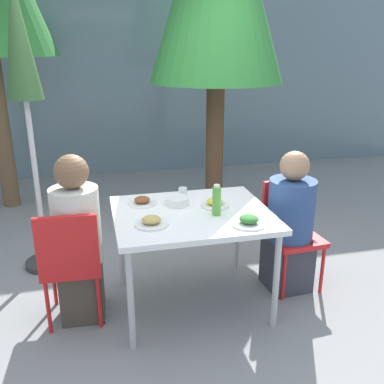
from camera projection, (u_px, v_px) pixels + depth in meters
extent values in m
plane|color=gray|center=(192.00, 303.00, 3.30)|extent=(24.00, 24.00, 0.00)
cube|color=slate|center=(132.00, 72.00, 6.29)|extent=(10.00, 0.20, 3.00)
cube|color=white|center=(192.00, 214.00, 3.06)|extent=(1.11, 0.93, 0.04)
cylinder|color=#B7B7B7|center=(131.00, 300.00, 2.70)|extent=(0.04, 0.04, 0.72)
cylinder|color=#B7B7B7|center=(276.00, 281.00, 2.92)|extent=(0.04, 0.04, 0.72)
cylinder|color=#B7B7B7|center=(121.00, 245.00, 3.45)|extent=(0.04, 0.04, 0.72)
cylinder|color=#B7B7B7|center=(237.00, 233.00, 3.66)|extent=(0.04, 0.04, 0.72)
cube|color=red|center=(73.00, 264.00, 3.01)|extent=(0.42, 0.42, 0.04)
cube|color=red|center=(67.00, 246.00, 2.77)|extent=(0.40, 0.06, 0.42)
cylinder|color=red|center=(54.00, 281.00, 3.22)|extent=(0.03, 0.03, 0.40)
cylinder|color=red|center=(100.00, 277.00, 3.27)|extent=(0.03, 0.03, 0.40)
cylinder|color=red|center=(48.00, 307.00, 2.90)|extent=(0.03, 0.03, 0.40)
cylinder|color=red|center=(99.00, 302.00, 2.96)|extent=(0.03, 0.03, 0.40)
cube|color=#473D33|center=(82.00, 288.00, 3.09)|extent=(0.31, 0.31, 0.44)
cylinder|color=beige|center=(76.00, 226.00, 2.93)|extent=(0.33, 0.33, 0.54)
sphere|color=brown|center=(71.00, 172.00, 2.80)|extent=(0.23, 0.23, 0.23)
cube|color=red|center=(294.00, 239.00, 3.41)|extent=(0.43, 0.43, 0.04)
cube|color=red|center=(285.00, 204.00, 3.50)|extent=(0.40, 0.07, 0.42)
cylinder|color=red|center=(322.00, 270.00, 3.38)|extent=(0.03, 0.03, 0.40)
cylinder|color=red|center=(284.00, 277.00, 3.28)|extent=(0.03, 0.03, 0.40)
cylinder|color=red|center=(299.00, 251.00, 3.68)|extent=(0.03, 0.03, 0.40)
cylinder|color=red|center=(264.00, 257.00, 3.59)|extent=(0.03, 0.03, 0.40)
cube|color=#383842|center=(287.00, 262.00, 3.46)|extent=(0.35, 0.35, 0.44)
cylinder|color=navy|center=(291.00, 209.00, 3.31)|extent=(0.36, 0.36, 0.48)
sphere|color=#9E7556|center=(295.00, 166.00, 3.20)|extent=(0.22, 0.22, 0.22)
cylinder|color=#333333|center=(47.00, 263.00, 3.86)|extent=(0.36, 0.36, 0.05)
cylinder|color=#BCBCBC|center=(30.00, 134.00, 3.47)|extent=(0.04, 0.04, 2.39)
cone|color=#2D5128|center=(18.00, 38.00, 3.23)|extent=(0.29, 0.29, 0.92)
cylinder|color=white|center=(249.00, 224.00, 2.84)|extent=(0.24, 0.24, 0.01)
ellipsoid|color=#33702D|center=(249.00, 219.00, 2.82)|extent=(0.13, 0.13, 0.05)
cylinder|color=white|center=(142.00, 203.00, 3.19)|extent=(0.21, 0.21, 0.01)
ellipsoid|color=brown|center=(142.00, 200.00, 3.18)|extent=(0.12, 0.12, 0.05)
cylinder|color=white|center=(215.00, 205.00, 3.16)|extent=(0.21, 0.21, 0.01)
ellipsoid|color=gold|center=(215.00, 201.00, 3.15)|extent=(0.12, 0.12, 0.05)
cylinder|color=white|center=(151.00, 224.00, 2.83)|extent=(0.23, 0.23, 0.01)
ellipsoid|color=tan|center=(151.00, 220.00, 2.82)|extent=(0.13, 0.13, 0.05)
cylinder|color=#51A338|center=(217.00, 201.00, 2.96)|extent=(0.06, 0.06, 0.21)
cylinder|color=white|center=(217.00, 186.00, 2.93)|extent=(0.04, 0.04, 0.02)
cylinder|color=white|center=(183.00, 193.00, 3.32)|extent=(0.07, 0.07, 0.08)
cylinder|color=white|center=(178.00, 201.00, 3.17)|extent=(0.17, 0.17, 0.06)
cylinder|color=brown|center=(215.00, 150.00, 4.88)|extent=(0.20, 0.20, 1.50)
cylinder|color=brown|center=(2.00, 135.00, 5.03)|extent=(0.20, 0.20, 1.76)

